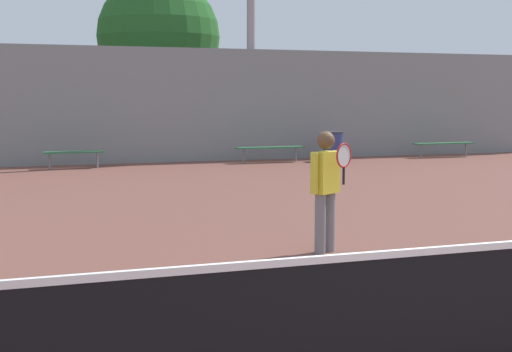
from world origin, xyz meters
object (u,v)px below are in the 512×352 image
(bench_courtside_near, at_px, (270,148))
(tree_green_broad, at_px, (158,37))
(bench_adjacent_court, at_px, (74,153))
(trash_bin, at_px, (333,146))
(tennis_player, at_px, (326,184))
(bench_courtside_far, at_px, (444,144))
(tennis_net, at_px, (428,314))

(bench_courtside_near, distance_m, tree_green_broad, 6.83)
(bench_adjacent_court, relative_size, trash_bin, 1.76)
(tennis_player, relative_size, bench_courtside_near, 0.73)
(bench_courtside_far, relative_size, bench_adjacent_court, 1.34)
(bench_courtside_near, bearing_deg, tennis_player, -106.61)
(tennis_player, bearing_deg, bench_adjacent_court, 70.73)
(bench_adjacent_court, bearing_deg, tennis_net, -86.03)
(bench_courtside_near, bearing_deg, bench_adjacent_court, 180.00)
(tennis_net, xyz_separation_m, tree_green_broad, (2.34, 21.61, 3.66))
(bench_courtside_far, bearing_deg, tennis_player, -128.71)
(bench_courtside_far, bearing_deg, trash_bin, -177.66)
(tree_green_broad, bearing_deg, tennis_player, -94.16)
(tennis_player, relative_size, tree_green_broad, 0.25)
(bench_adjacent_court, height_order, tree_green_broad, tree_green_broad)
(trash_bin, bearing_deg, tennis_player, -115.25)
(tennis_player, distance_m, bench_courtside_near, 12.85)
(tennis_player, relative_size, trash_bin, 1.68)
(bench_courtside_far, relative_size, tree_green_broad, 0.34)
(bench_courtside_far, xyz_separation_m, trash_bin, (-4.14, -0.17, 0.02))
(tennis_net, bearing_deg, tree_green_broad, 83.83)
(bench_courtside_near, bearing_deg, bench_courtside_far, 0.00)
(tree_green_broad, bearing_deg, trash_bin, -50.43)
(bench_courtside_far, distance_m, tree_green_broad, 10.71)
(tree_green_broad, bearing_deg, bench_courtside_near, -65.30)
(bench_courtside_near, xyz_separation_m, bench_adjacent_court, (-5.87, 0.00, -0.01))
(bench_adjacent_court, bearing_deg, tennis_player, -79.86)
(bench_courtside_far, height_order, bench_adjacent_court, same)
(bench_courtside_far, bearing_deg, tree_green_broad, 148.73)
(tennis_player, distance_m, trash_bin, 13.43)
(tennis_net, distance_m, bench_adjacent_court, 16.44)
(tennis_net, relative_size, tennis_player, 7.01)
(tennis_net, relative_size, trash_bin, 11.76)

